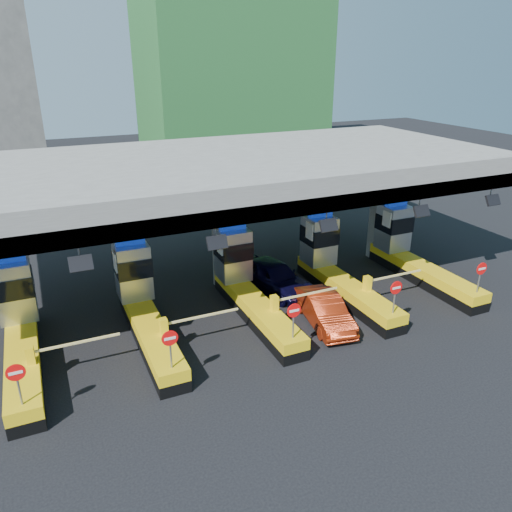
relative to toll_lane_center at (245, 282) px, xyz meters
name	(u,v)px	position (x,y,z in m)	size (l,w,h in m)	color
ground	(248,310)	(0.00, -0.28, -1.40)	(120.00, 120.00, 0.00)	black
toll_canopy	(224,174)	(0.00, 2.59, 4.74)	(28.00, 12.09, 7.00)	slate
toll_lane_far_left	(19,325)	(-10.00, 0.00, 0.00)	(4.43, 8.00, 4.16)	black
toll_lane_left	(142,302)	(-5.00, 0.00, 0.00)	(4.43, 8.00, 4.16)	black
toll_lane_center	(245,282)	(0.00, 0.00, 0.00)	(4.43, 8.00, 4.16)	black
toll_lane_right	(333,265)	(5.00, 0.00, 0.00)	(4.43, 8.00, 4.16)	black
toll_lane_far_right	(409,251)	(10.00, 0.00, 0.00)	(4.43, 8.00, 4.16)	black
bg_building_scaffold	(230,28)	(12.00, 31.72, 12.60)	(18.00, 12.00, 28.00)	#1E5926
van	(273,276)	(2.09, 1.17, -0.56)	(1.98, 4.93, 1.68)	black
red_car	(325,310)	(2.67, -2.98, -0.69)	(1.50, 4.29, 1.41)	maroon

